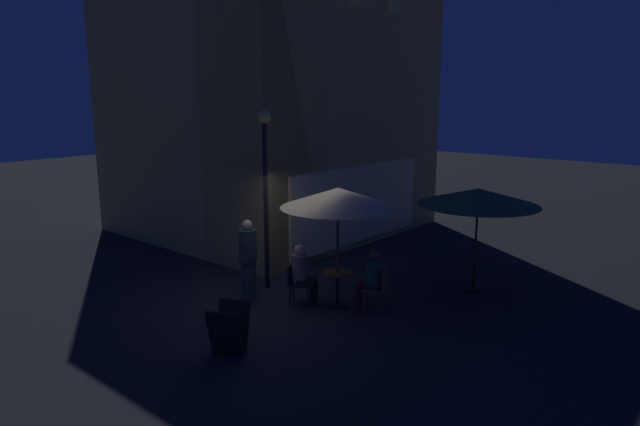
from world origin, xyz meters
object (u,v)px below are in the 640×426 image
(menu_sandwich_board, at_px, (229,330))
(street_lamp_near_corner, at_px, (265,172))
(patio_umbrella_1, at_px, (478,197))
(patron_standing_2, at_px, (248,261))
(cafe_table_0, at_px, (337,284))
(cafe_chair_1, at_px, (379,285))
(cafe_chair_0, at_px, (296,280))
(patron_seated_0, at_px, (302,271))
(patio_umbrella_0, at_px, (338,198))
(patron_seated_1, at_px, (372,276))
(cafe_table_1, at_px, (474,266))

(menu_sandwich_board, bearing_deg, street_lamp_near_corner, 7.74)
(patio_umbrella_1, xyz_separation_m, patron_standing_2, (-3.60, 3.24, -1.21))
(menu_sandwich_board, xyz_separation_m, patron_standing_2, (1.88, 1.57, 0.43))
(street_lamp_near_corner, height_order, patron_standing_2, street_lamp_near_corner)
(menu_sandwich_board, height_order, cafe_table_0, menu_sandwich_board)
(cafe_table_0, bearing_deg, street_lamp_near_corner, 93.49)
(cafe_chair_1, relative_size, patron_standing_2, 0.51)
(cafe_chair_0, bearing_deg, cafe_table_0, 0.00)
(cafe_chair_1, distance_m, patron_standing_2, 2.69)
(street_lamp_near_corner, height_order, patron_seated_0, street_lamp_near_corner)
(patron_standing_2, bearing_deg, menu_sandwich_board, -50.16)
(patio_umbrella_0, distance_m, patron_seated_1, 1.67)
(cafe_table_1, xyz_separation_m, patron_standing_2, (-3.60, 3.24, 0.31))
(patron_seated_1, bearing_deg, patio_umbrella_0, -0.00)
(cafe_chair_1, relative_size, patron_seated_0, 0.69)
(cafe_chair_1, height_order, patron_standing_2, patron_standing_2)
(menu_sandwich_board, bearing_deg, patron_standing_2, 12.87)
(patron_seated_1, height_order, patron_standing_2, patron_standing_2)
(street_lamp_near_corner, relative_size, cafe_chair_0, 4.51)
(patron_seated_0, bearing_deg, patron_standing_2, 178.05)
(menu_sandwich_board, distance_m, patron_seated_1, 3.19)
(cafe_table_0, relative_size, patron_standing_2, 0.42)
(patio_umbrella_0, distance_m, patron_standing_2, 2.29)
(cafe_table_1, bearing_deg, cafe_chair_1, 158.60)
(street_lamp_near_corner, bearing_deg, patron_seated_0, -101.48)
(street_lamp_near_corner, relative_size, cafe_table_1, 4.96)
(cafe_chair_0, relative_size, cafe_chair_1, 0.99)
(patio_umbrella_0, distance_m, cafe_chair_0, 1.90)
(patron_seated_0, bearing_deg, menu_sandwich_board, -108.33)
(cafe_chair_0, bearing_deg, street_lamp_near_corner, 132.03)
(street_lamp_near_corner, distance_m, cafe_table_1, 4.94)
(cafe_table_1, height_order, patron_standing_2, patron_standing_2)
(cafe_table_1, distance_m, patron_seated_0, 3.79)
(cafe_chair_1, bearing_deg, patron_standing_2, 4.06)
(patron_seated_1, xyz_separation_m, patron_standing_2, (-1.23, 2.21, 0.16))
(patio_umbrella_1, xyz_separation_m, patron_seated_1, (-2.37, 1.03, -1.37))
(cafe_table_1, xyz_separation_m, patio_umbrella_0, (-2.66, 1.66, 1.67))
(street_lamp_near_corner, bearing_deg, cafe_chair_0, -106.02)
(patio_umbrella_1, xyz_separation_m, cafe_chair_0, (-3.11, 2.38, -1.55))
(cafe_chair_1, xyz_separation_m, patron_seated_0, (-0.73, 1.36, 0.19))
(patron_standing_2, bearing_deg, street_lamp_near_corner, 110.34)
(menu_sandwich_board, xyz_separation_m, cafe_table_0, (2.82, -0.01, 0.05))
(street_lamp_near_corner, xyz_separation_m, cafe_chair_0, (-0.34, -1.17, -2.05))
(menu_sandwich_board, xyz_separation_m, patron_seated_1, (3.11, -0.64, 0.27))
(street_lamp_near_corner, relative_size, patron_seated_0, 3.07)
(cafe_chair_1, bearing_deg, street_lamp_near_corner, -14.86)
(cafe_chair_0, height_order, patron_seated_1, patron_seated_1)
(menu_sandwich_board, bearing_deg, patio_umbrella_0, -27.24)
(menu_sandwich_board, distance_m, cafe_chair_1, 3.27)
(patio_umbrella_0, relative_size, cafe_chair_1, 2.79)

